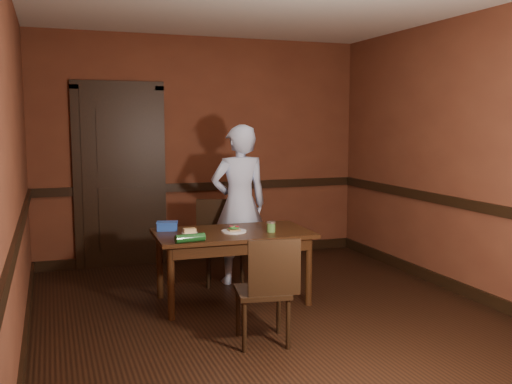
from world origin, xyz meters
TOP-DOWN VIEW (x-y plane):
  - floor at (0.00, 0.00)m, footprint 4.00×4.50m
  - wall_back at (0.00, 2.25)m, footprint 4.00×0.02m
  - wall_front at (0.00, -2.25)m, footprint 4.00×0.02m
  - wall_left at (-2.00, 0.00)m, footprint 0.02×4.50m
  - wall_right at (2.00, 0.00)m, footprint 0.02×4.50m
  - dado_back at (0.00, 2.23)m, footprint 4.00×0.03m
  - dado_left at (-1.99, 0.00)m, footprint 0.03×4.50m
  - dado_right at (1.99, 0.00)m, footprint 0.03×4.50m
  - baseboard_back at (0.00, 2.23)m, footprint 4.00×0.03m
  - baseboard_left at (-1.99, 0.00)m, footprint 0.03×4.50m
  - baseboard_right at (1.99, 0.00)m, footprint 0.03×4.50m
  - door at (-1.00, 2.22)m, footprint 1.05×0.07m
  - dining_table at (-0.18, 0.49)m, footprint 1.46×0.85m
  - chair_far at (-0.07, 1.09)m, footprint 0.51×0.51m
  - chair_near at (-0.28, -0.55)m, footprint 0.45×0.45m
  - person at (0.08, 1.09)m, footprint 0.61×0.40m
  - sandwich_plate at (-0.18, 0.45)m, footprint 0.23×0.23m
  - sauce_jar at (0.15, 0.34)m, footprint 0.08×0.08m
  - cheese_saucer at (-0.58, 0.53)m, footprint 0.15×0.15m
  - food_tub at (-0.74, 0.75)m, footprint 0.22×0.18m
  - wrapped_veg at (-0.67, 0.15)m, footprint 0.26×0.10m

SIDE VIEW (x-z plane):
  - floor at x=0.00m, z-range -0.01..0.01m
  - baseboard_back at x=0.00m, z-range 0.00..0.12m
  - baseboard_left at x=-1.99m, z-range 0.00..0.12m
  - baseboard_right at x=1.99m, z-range 0.00..0.12m
  - dining_table at x=-0.18m, z-range 0.00..0.67m
  - chair_near at x=-0.28m, z-range 0.00..0.84m
  - chair_far at x=-0.07m, z-range 0.00..0.87m
  - sandwich_plate at x=-0.18m, z-range 0.66..0.72m
  - cheese_saucer at x=-0.58m, z-range 0.67..0.71m
  - wrapped_veg at x=-0.67m, z-range 0.67..0.74m
  - food_tub at x=-0.74m, z-range 0.67..0.75m
  - sauce_jar at x=0.15m, z-range 0.67..0.77m
  - person at x=0.08m, z-range 0.00..1.66m
  - dado_back at x=0.00m, z-range 0.85..0.95m
  - dado_left at x=-1.99m, z-range 0.85..0.95m
  - dado_right at x=1.99m, z-range 0.85..0.95m
  - door at x=-1.00m, z-range -0.01..2.19m
  - wall_back at x=0.00m, z-range 0.00..2.70m
  - wall_front at x=0.00m, z-range 0.00..2.70m
  - wall_left at x=-2.00m, z-range 0.00..2.70m
  - wall_right at x=2.00m, z-range 0.00..2.70m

